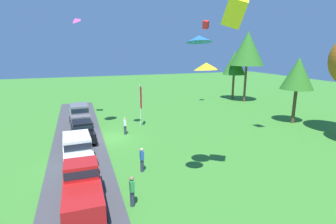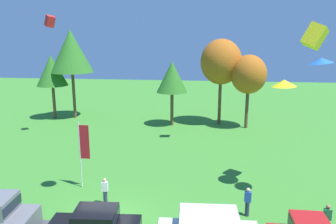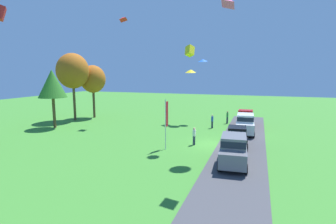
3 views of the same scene
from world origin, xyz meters
The scene contains 18 objects.
ground_plane centered at (0.00, 0.00, 0.00)m, with size 120.00×120.00×0.00m, color #3D842D.
pavement_strip centered at (0.00, -2.55, 0.03)m, with size 36.00×4.40×0.06m, color #424247.
car_suv_by_flagpole centered at (-5.34, -2.29, 1.30)m, with size 4.71×2.28×2.28m.
car_sedan_far_end centered at (0.05, -2.13, 1.04)m, with size 4.52×2.20×1.84m.
car_suv_mid_row centered at (5.48, -2.59, 1.30)m, with size 4.69×2.23×2.28m.
car_pickup_near_entrance centered at (10.49, -2.41, 1.11)m, with size 5.00×2.05×2.14m.
person_beside_suv centered at (11.48, 0.04, 0.88)m, with size 0.36×0.24×1.71m.
person_watching_sky centered at (7.70, 1.49, 0.88)m, with size 0.36×0.24×1.71m.
person_on_lawn centered at (-0.67, 1.82, 0.88)m, with size 0.36×0.24×1.71m.
tree_center_back centered at (-13.42, 22.11, 5.92)m, with size 3.70×3.70×7.81m.
tree_far_left centered at (-11.07, 22.74, 8.22)m, with size 5.12×5.12×10.81m.
tree_left_of_center centered at (1.44, 20.47, 5.54)m, with size 3.47×3.47×7.32m.
flag_banner centered at (-2.73, 3.93, 2.90)m, with size 0.71×0.08×4.59m.
kite_delta_mid_center centered at (11.60, 3.64, 8.64)m, with size 1.30×1.30×0.33m, color blue.
kite_delta_high_left centered at (9.98, 4.93, 7.16)m, with size 1.49×1.49×0.43m, color yellow.
kite_diamond_near_flag centered at (-7.45, -1.94, 11.20)m, with size 1.03×0.78×0.34m, color #EA4C9E.
kite_box_high_right centered at (-9.59, 14.77, 11.37)m, with size 0.72×0.72×1.00m, color red.
kite_box_trailing_tail centered at (11.70, 5.54, 9.98)m, with size 0.95×0.95×1.33m, color yellow.
Camera 1 is at (23.82, -2.24, 8.13)m, focal length 28.00 mm.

